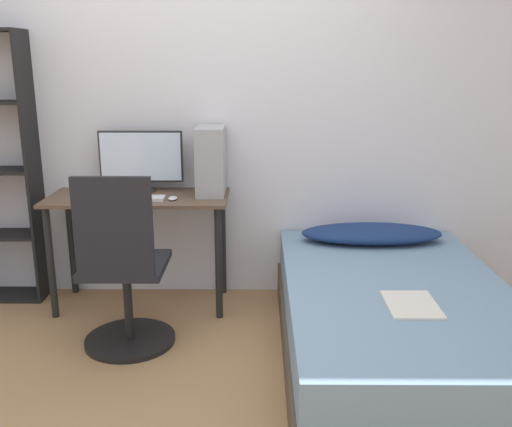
% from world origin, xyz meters
% --- Properties ---
extents(ground_plane, '(14.00, 14.00, 0.00)m').
position_xyz_m(ground_plane, '(0.00, 0.00, 0.00)').
color(ground_plane, '#9E754C').
extents(wall_back, '(8.00, 0.05, 2.50)m').
position_xyz_m(wall_back, '(0.00, 1.46, 1.25)').
color(wall_back, silver).
rests_on(wall_back, ground_plane).
extents(desk, '(1.14, 0.50, 0.74)m').
position_xyz_m(desk, '(-0.36, 1.18, 0.62)').
color(desk, brown).
rests_on(desk, ground_plane).
extents(office_chair, '(0.52, 0.52, 1.02)m').
position_xyz_m(office_chair, '(-0.33, 0.58, 0.40)').
color(office_chair, black).
rests_on(office_chair, ground_plane).
extents(bed, '(1.19, 1.97, 0.44)m').
position_xyz_m(bed, '(1.14, 0.45, 0.22)').
color(bed, '#4C3D2D').
rests_on(bed, ground_plane).
extents(pillow, '(0.90, 0.36, 0.11)m').
position_xyz_m(pillow, '(1.14, 1.17, 0.50)').
color(pillow, navy).
rests_on(pillow, bed).
extents(magazine, '(0.24, 0.32, 0.01)m').
position_xyz_m(magazine, '(1.14, 0.17, 0.45)').
color(magazine, silver).
rests_on(magazine, bed).
extents(monitor, '(0.55, 0.18, 0.40)m').
position_xyz_m(monitor, '(-0.36, 1.33, 0.95)').
color(monitor, black).
rests_on(monitor, desk).
extents(keyboard, '(0.39, 0.11, 0.02)m').
position_xyz_m(keyboard, '(-0.37, 1.08, 0.75)').
color(keyboard, silver).
rests_on(keyboard, desk).
extents(pc_tower, '(0.18, 0.32, 0.43)m').
position_xyz_m(pc_tower, '(0.10, 1.25, 0.96)').
color(pc_tower, '#99999E').
rests_on(pc_tower, desk).
extents(mouse, '(0.06, 0.09, 0.02)m').
position_xyz_m(mouse, '(-0.12, 1.08, 0.75)').
color(mouse, silver).
rests_on(mouse, desk).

